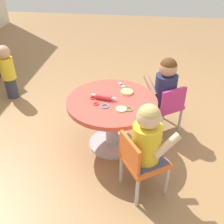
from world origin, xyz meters
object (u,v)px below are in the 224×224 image
toddler_standing (8,71)px  child_chair_right (166,105)px  rolling_pin (104,97)px  seated_child_right (166,83)px  child_chair_left (141,161)px  seated_child_left (148,136)px  craft_scissors (123,86)px  craft_table (112,113)px

toddler_standing → child_chair_right: bearing=-103.6°
child_chair_right → toddler_standing: bearing=76.4°
child_chair_right → rolling_pin: 0.68m
seated_child_right → child_chair_left: bearing=167.0°
child_chair_right → seated_child_left: bearing=166.9°
child_chair_left → child_chair_right: size_ratio=1.00×
child_chair_left → seated_child_right: (0.84, -0.19, 0.23)m
seated_child_left → toddler_standing: (1.24, 1.67, -0.17)m
seated_child_left → craft_scissors: seated_child_left is taller
toddler_standing → child_chair_left: bearing=-127.5°
child_chair_left → child_chair_right: (0.81, -0.22, 0.00)m
craft_table → child_chair_left: size_ratio=1.49×
child_chair_left → craft_scissors: bearing=15.0°
child_chair_right → toddler_standing: toddler_standing is taller
seated_child_left → craft_table: bearing=33.0°
child_chair_left → child_chair_right: same height
toddler_standing → seated_child_right: bearing=-102.8°
seated_child_left → toddler_standing: bearing=53.6°
craft_table → child_chair_left: child_chair_left is taller
seated_child_left → seated_child_right: (0.82, -0.16, 0.00)m
child_chair_right → toddler_standing: (0.45, 1.86, 0.05)m
toddler_standing → craft_scissors: (-0.49, -1.43, 0.15)m
seated_child_left → craft_scissors: (0.75, 0.24, -0.02)m
seated_child_left → child_chair_right: size_ratio=0.95×
craft_table → seated_child_left: size_ratio=1.57×
seated_child_left → child_chair_left: bearing=122.5°
seated_child_left → child_chair_right: 0.84m
craft_table → seated_child_right: (0.33, -0.48, 0.16)m
seated_child_right → craft_scissors: (-0.07, 0.40, -0.02)m
seated_child_right → toddler_standing: 1.89m
child_chair_right → seated_child_right: bearing=34.2°
craft_table → rolling_pin: rolling_pin is taller
rolling_pin → child_chair_right: bearing=-63.0°
child_chair_left → seated_child_left: (0.02, -0.03, 0.23)m
toddler_standing → craft_table: bearing=-118.9°
toddler_standing → craft_scissors: toddler_standing is taller
rolling_pin → craft_scissors: bearing=-30.9°
toddler_standing → rolling_pin: 1.49m
craft_table → toddler_standing: 1.55m
child_chair_right → craft_scissors: size_ratio=3.89×
seated_child_left → craft_scissors: size_ratio=3.70×
craft_table → child_chair_right: child_chair_right is taller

